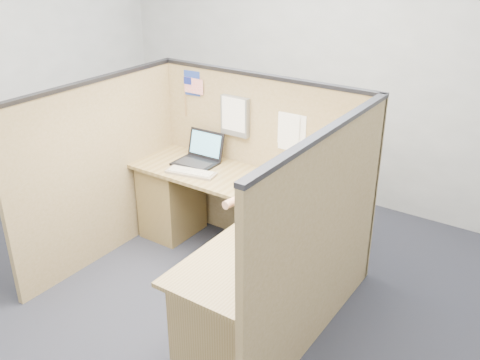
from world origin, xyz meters
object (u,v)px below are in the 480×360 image
Objects in this scene: keyboard at (191,173)px; mouse at (247,192)px; laptop at (200,155)px; l_desk at (231,243)px.

mouse reaches higher than keyboard.
laptop is at bearing 156.52° from mouse.
laptop is at bearing 100.03° from keyboard.
mouse is at bearing -17.11° from keyboard.
l_desk is 0.92m from laptop.
laptop reaches higher than l_desk.
l_desk is 0.72m from keyboard.
laptop is 0.81× the size of keyboard.
l_desk is 0.41m from mouse.
keyboard is (0.09, -0.24, -0.05)m from laptop.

